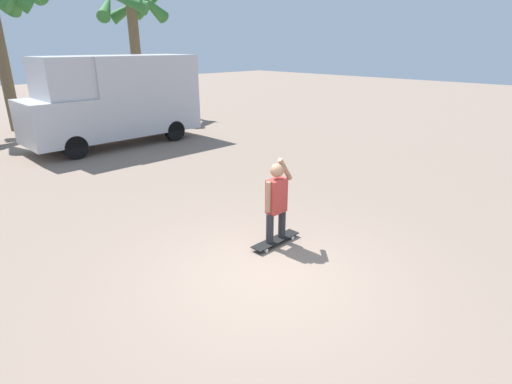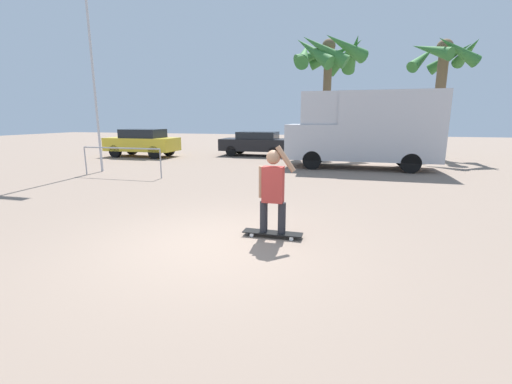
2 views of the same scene
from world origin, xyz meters
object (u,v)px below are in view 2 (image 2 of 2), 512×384
skateboard (273,233)px  palm_tree_near_van (444,65)px  parked_car_yellow (142,142)px  palm_tree_center_background (329,57)px  person_skateboarder (273,187)px  camper_van (365,128)px  parked_car_black (257,143)px  flagpole (93,57)px

skateboard → palm_tree_near_van: bearing=69.0°
parked_car_yellow → palm_tree_center_background: bearing=23.5°
person_skateboarder → palm_tree_near_van: bearing=69.0°
skateboard → camper_van: 9.98m
parked_car_black → flagpole: 9.44m
parked_car_yellow → flagpole: flagpole is taller
person_skateboarder → palm_tree_center_background: (-0.18, 15.40, 4.63)m
person_skateboarder → camper_van: bearing=79.2°
camper_van → palm_tree_near_van: 7.37m
person_skateboarder → parked_car_black: 13.94m
parked_car_black → flagpole: bearing=-120.4°
person_skateboarder → flagpole: flagpole is taller
skateboard → palm_tree_center_background: bearing=90.7°
parked_car_black → parked_car_yellow: size_ratio=1.01×
skateboard → palm_tree_near_van: size_ratio=0.17×
palm_tree_center_background → flagpole: flagpole is taller
skateboard → parked_car_black: parked_car_black is taller
person_skateboarder → parked_car_black: bearing=106.4°
person_skateboarder → palm_tree_center_background: bearing=90.7°
flagpole → person_skateboarder: bearing=-35.1°
parked_car_black → skateboard: bearing=-73.6°
flagpole → camper_van: bearing=20.5°
person_skateboarder → palm_tree_near_van: (5.78, 15.04, 3.93)m
parked_car_yellow → palm_tree_near_van: 16.72m
palm_tree_near_van → palm_tree_center_background: palm_tree_center_background is taller
palm_tree_center_background → skateboard: bearing=-89.3°
camper_van → palm_tree_center_background: size_ratio=0.91×
flagpole → parked_car_black: bearing=59.6°
skateboard → palm_tree_near_van: (5.78, 15.04, 4.79)m
skateboard → flagpole: 11.07m
flagpole → parked_car_yellow: bearing=107.2°
parked_car_black → palm_tree_center_background: (3.76, 2.03, 4.83)m
palm_tree_center_background → parked_car_black: bearing=-151.6°
camper_van → parked_car_yellow: camper_van is taller
palm_tree_near_van → flagpole: size_ratio=0.80×
person_skateboarder → palm_tree_near_van: palm_tree_near_van is taller
skateboard → parked_car_yellow: (-9.98, 11.16, 0.74)m
parked_car_yellow → parked_car_black: bearing=20.2°
parked_car_yellow → flagpole: bearing=-72.8°
person_skateboarder → flagpole: (-8.34, 5.87, 3.45)m
palm_tree_center_background → palm_tree_near_van: bearing=-3.5°
skateboard → palm_tree_center_background: palm_tree_center_background is taller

